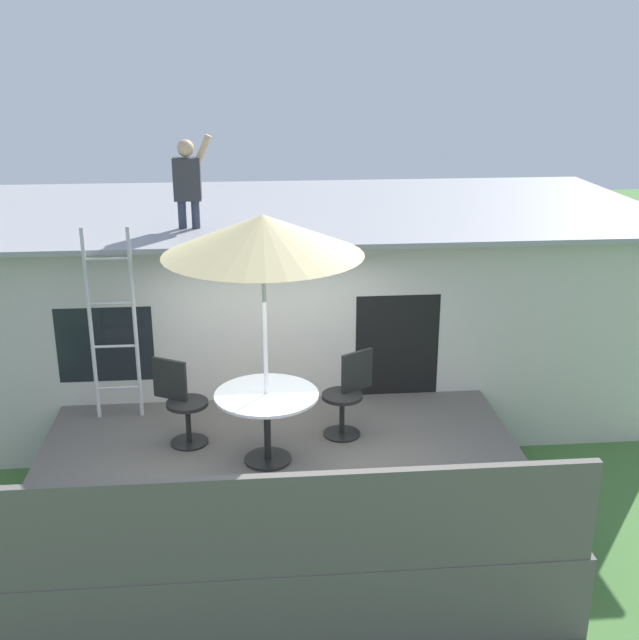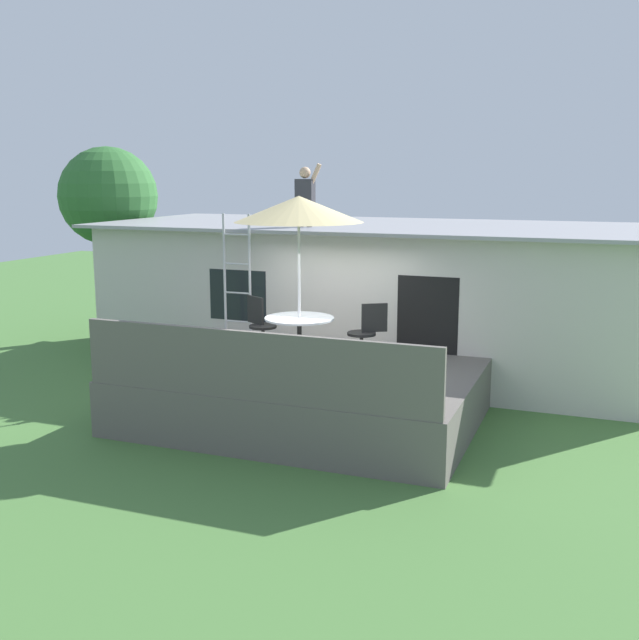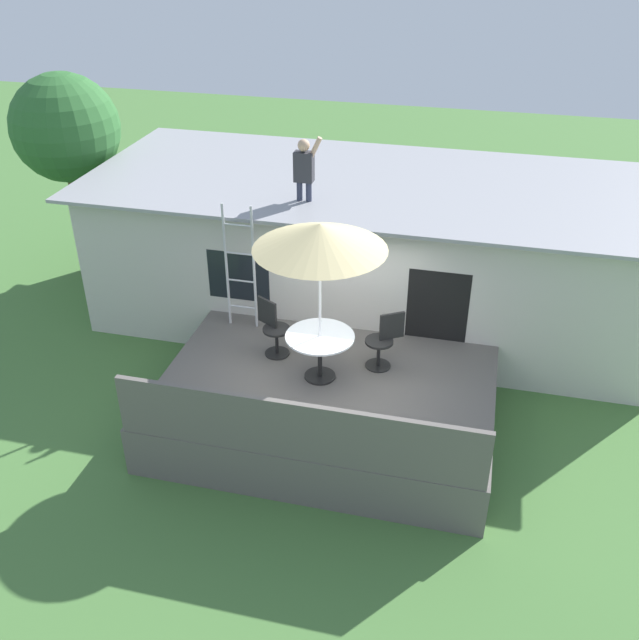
{
  "view_description": "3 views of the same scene",
  "coord_description": "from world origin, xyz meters",
  "px_view_note": "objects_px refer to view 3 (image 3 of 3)",
  "views": [
    {
      "loc": [
        -0.27,
        -7.15,
        4.79
      ],
      "look_at": [
        0.47,
        0.93,
        2.01
      ],
      "focal_mm": 44.69,
      "sensor_mm": 36.0,
      "label": 1
    },
    {
      "loc": [
        4.13,
        -10.14,
        3.64
      ],
      "look_at": [
        0.05,
        0.44,
        1.45
      ],
      "focal_mm": 42.33,
      "sensor_mm": 36.0,
      "label": 2
    },
    {
      "loc": [
        2.0,
        -8.64,
        7.17
      ],
      "look_at": [
        -0.34,
        0.87,
        1.33
      ],
      "focal_mm": 40.06,
      "sensor_mm": 36.0,
      "label": 3
    }
  ],
  "objects_px": {
    "patio_chair_left": "(273,328)",
    "backyard_tree": "(66,130)",
    "step_ladder": "(240,267)",
    "person_figure": "(304,166)",
    "patio_chair_right": "(384,341)",
    "patio_table": "(320,345)",
    "patio_umbrella": "(320,237)"
  },
  "relations": [
    {
      "from": "patio_chair_right",
      "to": "patio_table",
      "type": "bearing_deg",
      "value": 0.0
    },
    {
      "from": "person_figure",
      "to": "patio_chair_right",
      "type": "relative_size",
      "value": 1.21
    },
    {
      "from": "patio_chair_right",
      "to": "step_ladder",
      "type": "bearing_deg",
      "value": -46.06
    },
    {
      "from": "step_ladder",
      "to": "patio_chair_left",
      "type": "xyz_separation_m",
      "value": [
        0.76,
        -0.7,
        -0.64
      ]
    },
    {
      "from": "person_figure",
      "to": "backyard_tree",
      "type": "relative_size",
      "value": 0.26
    },
    {
      "from": "patio_table",
      "to": "patio_chair_right",
      "type": "xyz_separation_m",
      "value": [
        0.88,
        0.54,
        -0.13
      ]
    },
    {
      "from": "patio_chair_left",
      "to": "step_ladder",
      "type": "bearing_deg",
      "value": 166.47
    },
    {
      "from": "step_ladder",
      "to": "patio_umbrella",
      "type": "bearing_deg",
      "value": -35.98
    },
    {
      "from": "patio_table",
      "to": "step_ladder",
      "type": "height_order",
      "value": "step_ladder"
    },
    {
      "from": "patio_chair_left",
      "to": "patio_chair_right",
      "type": "distance_m",
      "value": 1.77
    },
    {
      "from": "person_figure",
      "to": "backyard_tree",
      "type": "height_order",
      "value": "backyard_tree"
    },
    {
      "from": "patio_umbrella",
      "to": "backyard_tree",
      "type": "xyz_separation_m",
      "value": [
        -6.18,
        3.85,
        -0.01
      ]
    },
    {
      "from": "backyard_tree",
      "to": "patio_chair_right",
      "type": "bearing_deg",
      "value": -25.12
    },
    {
      "from": "patio_chair_left",
      "to": "patio_chair_right",
      "type": "xyz_separation_m",
      "value": [
        1.77,
        0.04,
        0.0
      ]
    },
    {
      "from": "step_ladder",
      "to": "backyard_tree",
      "type": "bearing_deg",
      "value": 149.66
    },
    {
      "from": "person_figure",
      "to": "backyard_tree",
      "type": "xyz_separation_m",
      "value": [
        -5.35,
        1.56,
        -0.2
      ]
    },
    {
      "from": "patio_table",
      "to": "backyard_tree",
      "type": "bearing_deg",
      "value": 148.08
    },
    {
      "from": "patio_table",
      "to": "patio_chair_right",
      "type": "height_order",
      "value": "patio_chair_right"
    },
    {
      "from": "patio_chair_left",
      "to": "patio_umbrella",
      "type": "bearing_deg",
      "value": 0.0
    },
    {
      "from": "step_ladder",
      "to": "backyard_tree",
      "type": "height_order",
      "value": "backyard_tree"
    },
    {
      "from": "step_ladder",
      "to": "person_figure",
      "type": "distance_m",
      "value": 1.98
    },
    {
      "from": "patio_chair_left",
      "to": "backyard_tree",
      "type": "relative_size",
      "value": 0.22
    },
    {
      "from": "patio_table",
      "to": "step_ladder",
      "type": "xyz_separation_m",
      "value": [
        -1.65,
        1.2,
        0.51
      ]
    },
    {
      "from": "patio_table",
      "to": "person_figure",
      "type": "xyz_separation_m",
      "value": [
        -0.82,
        2.29,
        1.95
      ]
    },
    {
      "from": "person_figure",
      "to": "patio_chair_right",
      "type": "bearing_deg",
      "value": -45.76
    },
    {
      "from": "step_ladder",
      "to": "patio_chair_right",
      "type": "xyz_separation_m",
      "value": [
        2.53,
        -0.66,
        -0.64
      ]
    },
    {
      "from": "patio_table",
      "to": "person_figure",
      "type": "bearing_deg",
      "value": 109.79
    },
    {
      "from": "patio_table",
      "to": "patio_umbrella",
      "type": "bearing_deg",
      "value": -90.0
    },
    {
      "from": "patio_chair_right",
      "to": "backyard_tree",
      "type": "height_order",
      "value": "backyard_tree"
    },
    {
      "from": "patio_umbrella",
      "to": "backyard_tree",
      "type": "bearing_deg",
      "value": 148.08
    },
    {
      "from": "backyard_tree",
      "to": "step_ladder",
      "type": "bearing_deg",
      "value": -30.34
    },
    {
      "from": "step_ladder",
      "to": "patio_chair_right",
      "type": "distance_m",
      "value": 2.69
    }
  ]
}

